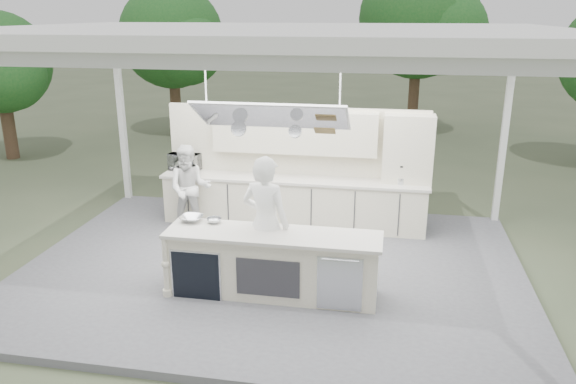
% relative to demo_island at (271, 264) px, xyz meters
% --- Properties ---
extents(ground, '(90.00, 90.00, 0.00)m').
position_rel_demo_island_xyz_m(ground, '(-0.18, 0.91, -0.60)').
color(ground, '#4D563B').
rests_on(ground, ground).
extents(stage_deck, '(8.00, 6.00, 0.12)m').
position_rel_demo_island_xyz_m(stage_deck, '(-0.18, 0.91, -0.54)').
color(stage_deck, slate).
rests_on(stage_deck, ground).
extents(tent, '(8.20, 6.20, 3.86)m').
position_rel_demo_island_xyz_m(tent, '(-0.18, 0.90, 3.11)').
color(tent, white).
rests_on(tent, ground).
extents(demo_island, '(3.10, 0.79, 0.95)m').
position_rel_demo_island_xyz_m(demo_island, '(0.00, 0.00, 0.00)').
color(demo_island, silver).
rests_on(demo_island, stage_deck).
extents(back_counter, '(5.08, 0.72, 0.95)m').
position_rel_demo_island_xyz_m(back_counter, '(-0.18, 2.81, 0.00)').
color(back_counter, silver).
rests_on(back_counter, stage_deck).
extents(back_wall_unit, '(5.05, 0.48, 2.25)m').
position_rel_demo_island_xyz_m(back_wall_unit, '(0.27, 3.03, 0.98)').
color(back_wall_unit, silver).
rests_on(back_wall_unit, stage_deck).
extents(tree_cluster, '(19.55, 9.40, 5.85)m').
position_rel_demo_island_xyz_m(tree_cluster, '(-0.34, 10.68, 2.69)').
color(tree_cluster, brown).
rests_on(tree_cluster, ground).
extents(head_chef, '(0.84, 0.66, 2.03)m').
position_rel_demo_island_xyz_m(head_chef, '(-0.13, 0.21, 0.54)').
color(head_chef, white).
rests_on(head_chef, stage_deck).
extents(sous_chef, '(0.93, 0.81, 1.65)m').
position_rel_demo_island_xyz_m(sous_chef, '(-2.01, 2.17, 0.35)').
color(sous_chef, white).
rests_on(sous_chef, stage_deck).
extents(toaster_oven, '(0.66, 0.50, 0.33)m').
position_rel_demo_island_xyz_m(toaster_oven, '(-2.38, 2.99, 0.64)').
color(toaster_oven, silver).
rests_on(toaster_oven, back_counter).
extents(bowl_large, '(0.36, 0.36, 0.08)m').
position_rel_demo_island_xyz_m(bowl_large, '(-1.28, 0.26, 0.52)').
color(bowl_large, silver).
rests_on(bowl_large, demo_island).
extents(bowl_small, '(0.27, 0.27, 0.07)m').
position_rel_demo_island_xyz_m(bowl_small, '(-0.92, 0.26, 0.51)').
color(bowl_small, '#B5B9BD').
rests_on(bowl_small, demo_island).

